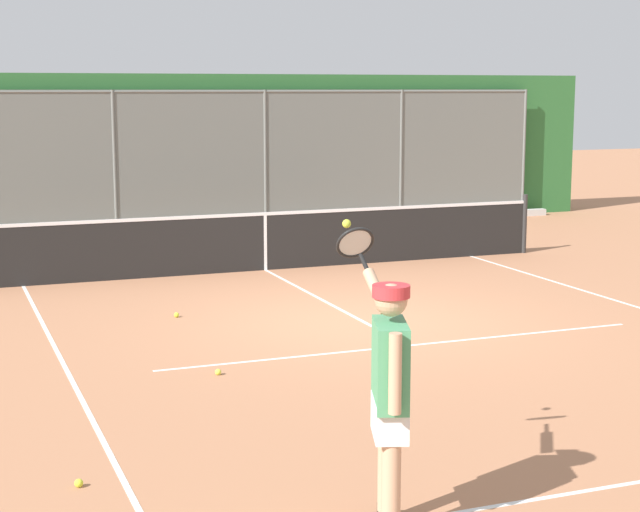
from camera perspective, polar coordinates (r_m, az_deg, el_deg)
name	(u,v)px	position (r m, az deg, el deg)	size (l,w,h in m)	color
ground_plane	(363,322)	(13.14, 2.43, -3.69)	(60.00, 60.00, 0.00)	#B27551
court_line_markings	(419,351)	(11.75, 5.54, -5.30)	(7.78, 9.79, 0.01)	white
fence_backdrop	(185,153)	(21.89, -7.59, 5.76)	(18.94, 1.37, 3.26)	slate
tennis_net	(265,240)	(16.77, -3.09, 0.87)	(10.00, 0.09, 1.07)	#2D2D2D
tennis_player	(389,387)	(6.84, 3.88, -7.31)	(0.45, 1.42, 2.00)	black
tennis_ball_near_net	(218,372)	(10.78, -5.72, -6.48)	(0.07, 0.07, 0.07)	#D6E042
tennis_ball_near_baseline	(79,483)	(8.06, -13.35, -12.27)	(0.07, 0.07, 0.07)	#CCDB33
tennis_ball_mid_court	(176,315)	(13.50, -8.04, -3.28)	(0.07, 0.07, 0.07)	#CCDB33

